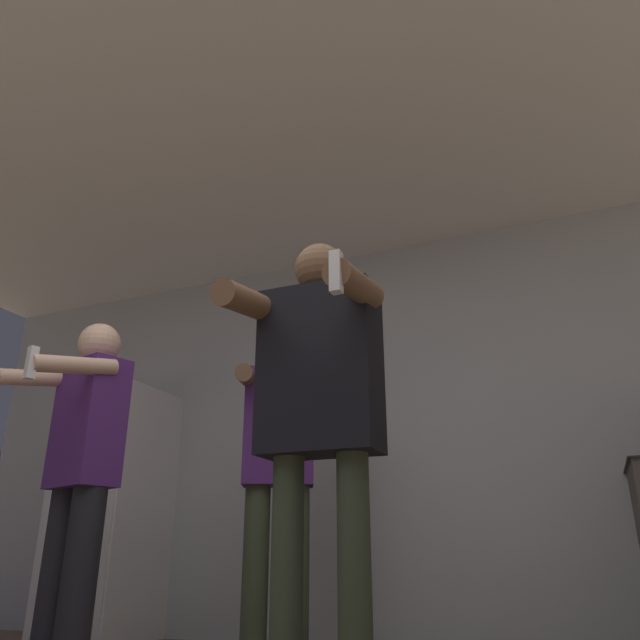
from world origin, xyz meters
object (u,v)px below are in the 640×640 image
(person_woman_foreground, at_px, (318,398))
(person_man_side, at_px, (80,471))
(refrigerator, at_px, (110,509))
(person_spectator_back, at_px, (278,460))

(person_woman_foreground, xyz_separation_m, person_man_side, (-1.28, 0.24, -0.16))
(refrigerator, bearing_deg, person_woman_foreground, -34.77)
(person_woman_foreground, bearing_deg, person_spectator_back, 122.97)
(person_woman_foreground, bearing_deg, person_man_side, 169.43)
(person_spectator_back, bearing_deg, refrigerator, 162.95)
(person_woman_foreground, relative_size, person_spectator_back, 0.96)
(refrigerator, xyz_separation_m, person_spectator_back, (1.50, -0.46, 0.18))
(person_man_side, distance_m, person_spectator_back, 1.02)
(person_spectator_back, bearing_deg, person_man_side, -125.80)
(person_woman_foreground, height_order, person_spectator_back, person_spectator_back)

